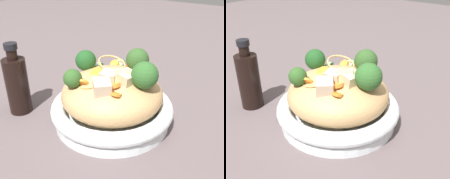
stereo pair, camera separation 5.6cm
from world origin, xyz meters
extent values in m
plane|color=#5D4F51|center=(0.00, 0.00, 0.00)|extent=(3.00, 3.00, 0.00)
cylinder|color=white|center=(0.00, 0.00, 0.01)|extent=(0.24, 0.24, 0.02)
torus|color=white|center=(0.00, 0.00, 0.04)|extent=(0.26, 0.26, 0.03)
ellipsoid|color=tan|center=(0.00, 0.00, 0.07)|extent=(0.21, 0.21, 0.09)
torus|color=tan|center=(0.02, 0.02, 0.10)|extent=(0.09, 0.09, 0.01)
torus|color=tan|center=(0.00, 0.00, 0.10)|extent=(0.06, 0.07, 0.02)
torus|color=tan|center=(0.04, -0.02, 0.11)|extent=(0.07, 0.07, 0.02)
torus|color=tan|center=(-0.05, -0.03, 0.11)|extent=(0.07, 0.07, 0.02)
cone|color=#9FB776|center=(-0.02, -0.08, 0.10)|extent=(0.02, 0.02, 0.01)
sphere|color=#1E4E20|center=(-0.02, -0.08, 0.12)|extent=(0.05, 0.05, 0.05)
cone|color=#9BB57C|center=(0.00, 0.07, 0.10)|extent=(0.03, 0.03, 0.02)
sphere|color=#2E5E28|center=(0.00, 0.07, 0.13)|extent=(0.06, 0.06, 0.05)
cone|color=#9FB979|center=(-0.07, 0.02, 0.10)|extent=(0.03, 0.02, 0.02)
sphere|color=#305525|center=(-0.07, 0.02, 0.13)|extent=(0.06, 0.06, 0.05)
cone|color=#A3B571|center=(0.07, -0.05, 0.10)|extent=(0.02, 0.02, 0.02)
sphere|color=#2E5723|center=(0.07, -0.05, 0.12)|extent=(0.05, 0.05, 0.04)
cylinder|color=orange|center=(0.06, -0.03, 0.11)|extent=(0.03, 0.03, 0.03)
cylinder|color=orange|center=(0.04, 0.03, 0.11)|extent=(0.03, 0.03, 0.01)
cylinder|color=orange|center=(0.02, -0.03, 0.11)|extent=(0.02, 0.03, 0.02)
cylinder|color=orange|center=(-0.06, -0.03, 0.11)|extent=(0.02, 0.02, 0.02)
cylinder|color=orange|center=(0.06, 0.04, 0.10)|extent=(0.02, 0.02, 0.01)
cylinder|color=orange|center=(-0.07, 0.01, 0.11)|extent=(0.02, 0.03, 0.02)
cylinder|color=beige|center=(-0.07, -0.03, 0.10)|extent=(0.05, 0.05, 0.02)
torus|color=#306434|center=(-0.07, -0.03, 0.10)|extent=(0.05, 0.05, 0.02)
cylinder|color=beige|center=(-0.05, -0.08, 0.10)|extent=(0.04, 0.04, 0.02)
torus|color=#2D662B|center=(-0.05, -0.08, 0.10)|extent=(0.05, 0.05, 0.02)
cube|color=beige|center=(0.01, 0.04, 0.12)|extent=(0.04, 0.04, 0.03)
cube|color=beige|center=(0.06, 0.02, 0.11)|extent=(0.05, 0.05, 0.03)
cube|color=beige|center=(0.01, 0.03, 0.12)|extent=(0.04, 0.04, 0.03)
cube|color=beige|center=(0.02, 0.01, 0.12)|extent=(0.04, 0.04, 0.02)
cylinder|color=black|center=(0.08, -0.20, 0.06)|extent=(0.05, 0.05, 0.13)
cylinder|color=black|center=(0.08, -0.20, 0.14)|extent=(0.02, 0.02, 0.02)
cylinder|color=black|center=(0.08, -0.20, 0.16)|extent=(0.03, 0.03, 0.01)
camera|label=1|loc=(0.42, 0.27, 0.34)|focal=43.39mm
camera|label=2|loc=(0.38, 0.31, 0.34)|focal=43.39mm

